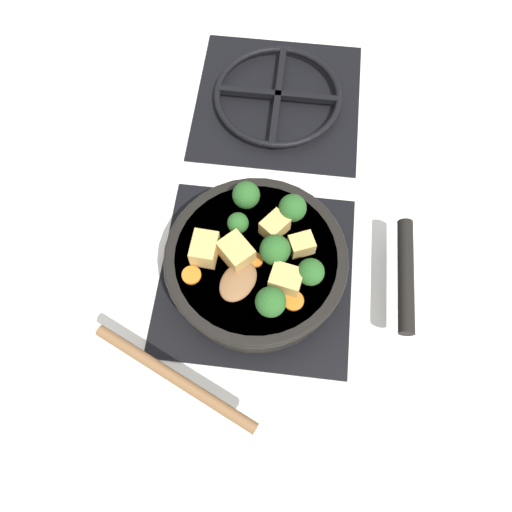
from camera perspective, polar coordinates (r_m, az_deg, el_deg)
ground_plane at (r=0.81m, az=0.00°, el=-2.19°), size 2.40×2.40×0.00m
front_burner_grate at (r=0.80m, az=0.00°, el=-1.88°), size 0.31×0.31×0.03m
rear_burner_grate at (r=0.99m, az=2.51°, el=17.61°), size 0.31×0.31×0.03m
skillet_pan at (r=0.76m, az=0.25°, el=-0.69°), size 0.38×0.28×0.05m
wooden_spoon at (r=0.70m, az=-6.18°, el=-9.06°), size 0.24×0.25×0.02m
tofu_cube_center_large at (r=0.74m, az=5.22°, el=1.30°), size 0.04×0.04×0.03m
tofu_cube_near_handle at (r=0.75m, az=2.14°, el=3.42°), size 0.05×0.05×0.03m
tofu_cube_east_chunk at (r=0.71m, az=3.44°, el=-2.74°), size 0.05×0.04×0.04m
tofu_cube_west_chunk at (r=0.73m, az=-5.89°, el=0.82°), size 0.04×0.05×0.04m
tofu_cube_back_piece at (r=0.73m, az=-2.28°, el=0.42°), size 0.06×0.06×0.04m
broccoli_floret_near_spoon at (r=0.75m, az=4.20°, el=5.48°), size 0.04×0.04×0.05m
broccoli_floret_center_top at (r=0.72m, az=2.20°, el=0.82°), size 0.05×0.05×0.05m
broccoli_floret_east_rim at (r=0.76m, az=-1.13°, el=6.96°), size 0.04×0.04×0.05m
broccoli_floret_west_rim at (r=0.69m, az=1.69°, el=-5.28°), size 0.04×0.04×0.05m
broccoli_floret_north_edge at (r=0.74m, az=-2.08°, el=3.76°), size 0.03×0.03×0.04m
broccoli_floret_south_cluster at (r=0.71m, az=6.26°, el=-1.84°), size 0.04×0.04×0.05m
carrot_slice_orange_thin at (r=0.74m, az=0.06°, el=-0.48°), size 0.02×0.02×0.01m
carrot_slice_near_center at (r=0.72m, az=4.31°, el=-5.12°), size 0.03×0.03×0.01m
carrot_slice_edge_slice at (r=0.74m, az=-7.39°, el=-2.18°), size 0.03×0.03×0.01m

